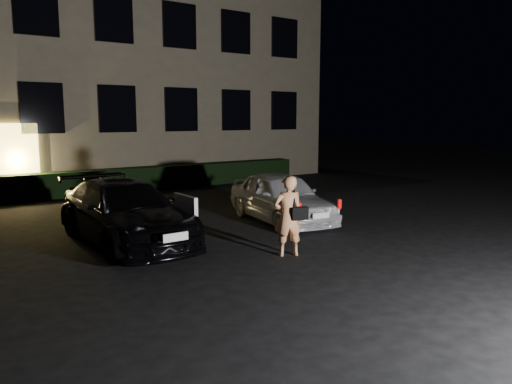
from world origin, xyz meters
TOP-DOWN VIEW (x-y plane):
  - ground at (0.00, 0.00)m, footprint 80.00×80.00m
  - building at (-0.00, 14.99)m, footprint 20.00×8.11m
  - hedge at (0.00, 10.50)m, footprint 15.00×0.70m
  - sedan at (-2.75, 3.19)m, footprint 2.00×4.71m
  - hatch at (1.33, 2.95)m, footprint 2.14×4.00m
  - man at (-0.56, 0.34)m, footprint 0.67×0.58m

SIDE VIEW (x-z plane):
  - ground at x=0.00m, z-range 0.00..0.00m
  - hedge at x=0.00m, z-range 0.00..0.85m
  - hatch at x=1.33m, z-range 0.00..1.29m
  - sedan at x=-2.75m, z-range 0.00..1.34m
  - man at x=-0.56m, z-range 0.00..1.58m
  - building at x=0.00m, z-range 0.00..12.00m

